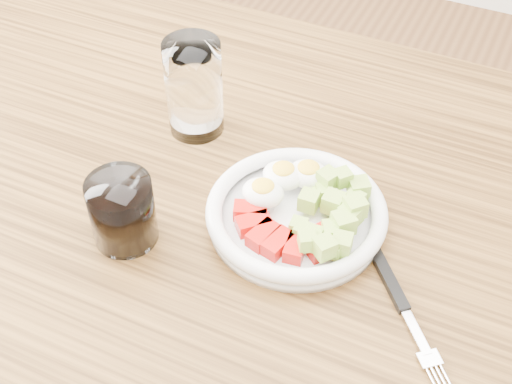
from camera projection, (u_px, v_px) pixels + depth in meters
The scene contains 5 objects.
dining_table at pixel (260, 266), 0.98m from camera, with size 1.50×0.90×0.77m.
bowl at pixel (298, 212), 0.88m from camera, with size 0.23×0.23×0.06m.
fork at pixel (397, 296), 0.81m from camera, with size 0.15×0.17×0.01m.
water_glass at pixel (194, 88), 0.98m from camera, with size 0.08×0.08×0.14m, color white.
coffee_glass at pixel (122, 212), 0.85m from camera, with size 0.08×0.08×0.09m.
Camera 1 is at (0.26, -0.56, 1.43)m, focal length 50.00 mm.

